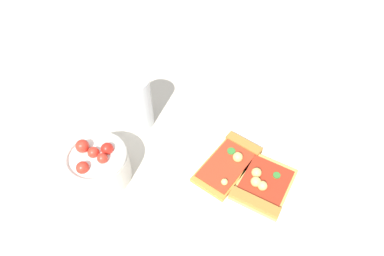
# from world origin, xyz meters

# --- Properties ---
(ground_plane) EXTENTS (2.40, 2.40, 0.00)m
(ground_plane) POSITION_xyz_m (0.00, 0.00, 0.00)
(ground_plane) COLOR beige
(ground_plane) RESTS_ON ground
(plate) EXTENTS (0.27, 0.27, 0.01)m
(plate) POSITION_xyz_m (-0.01, -0.04, 0.01)
(plate) COLOR white
(plate) RESTS_ON ground_plane
(pizza_slice_near) EXTENTS (0.13, 0.14, 0.03)m
(pizza_slice_near) POSITION_xyz_m (-0.05, -0.05, 0.02)
(pizza_slice_near) COLOR #E5B256
(pizza_slice_near) RESTS_ON plate
(pizza_slice_far) EXTENTS (0.11, 0.16, 0.03)m
(pizza_slice_far) POSITION_xyz_m (0.03, -0.04, 0.02)
(pizza_slice_far) COLOR gold
(pizza_slice_far) RESTS_ON plate
(salad_bowl) EXTENTS (0.12, 0.12, 0.08)m
(salad_bowl) POSITION_xyz_m (0.16, 0.17, 0.04)
(salad_bowl) COLOR white
(salad_bowl) RESTS_ON ground_plane
(soda_glass) EXTENTS (0.07, 0.07, 0.12)m
(soda_glass) POSITION_xyz_m (0.24, 0.05, 0.06)
(soda_glass) COLOR silver
(soda_glass) RESTS_ON ground_plane
(paper_napkin) EXTENTS (0.14, 0.15, 0.00)m
(paper_napkin) POSITION_xyz_m (0.15, -0.28, 0.00)
(paper_napkin) COLOR silver
(paper_napkin) RESTS_ON ground_plane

